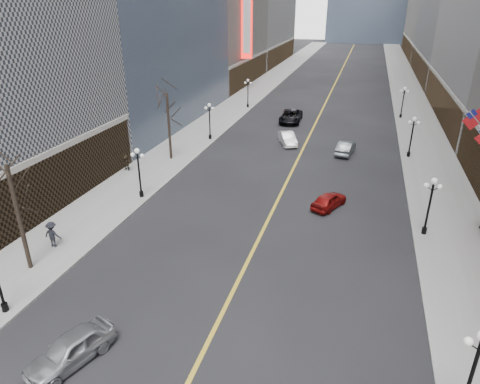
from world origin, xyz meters
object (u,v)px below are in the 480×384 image
Objects in this scene: streetlamp_west_3 at (248,90)px; car_sb_mid at (329,200)px; streetlamp_west_2 at (210,117)px; streetlamp_east_0 at (474,366)px; car_nb_far at (291,116)px; car_sb_far at (346,148)px; streetlamp_west_1 at (139,168)px; car_nb_mid at (288,138)px; streetlamp_east_2 at (412,133)px; car_nb_near at (71,349)px; streetlamp_east_3 at (403,99)px; streetlamp_east_1 at (430,200)px.

car_sb_mid is at bearing -63.97° from streetlamp_west_3.
streetlamp_west_2 is 22.38m from car_sb_mid.
streetlamp_east_0 is 0.74× the size of car_nb_far.
car_sb_far is (-6.87, 33.34, -2.15)m from streetlamp_east_0.
streetlamp_west_1 reaches higher than car_nb_mid.
streetlamp_west_2 reaches higher than car_sb_mid.
streetlamp_east_2 is at bearing -37.33° from streetlamp_west_3.
car_nb_near is 36.98m from car_sb_far.
streetlamp_east_3 is 1.00× the size of car_nb_near.
streetlamp_east_1 is 0.99× the size of car_sb_far.
streetlamp_east_0 is at bearing -73.47° from car_nb_far.
streetlamp_west_1 is 16.62m from car_sb_mid.
streetlamp_east_2 is 1.00× the size of streetlamp_east_3.
car_nb_near is at bearing -95.07° from car_nb_far.
streetlamp_west_1 is 1.00× the size of car_nb_near.
car_nb_mid is at bearing 175.79° from streetlamp_east_2.
car_sb_far reaches higher than car_sb_mid.
streetlamp_east_3 is 43.05m from streetlamp_west_1.
car_nb_near is (5.85, -18.00, -2.13)m from streetlamp_west_1.
car_sb_mid is (-7.36, -15.25, -2.23)m from streetlamp_east_2.
streetlamp_east_3 is 1.14× the size of car_sb_mid.
streetlamp_west_1 is 21.46m from car_nb_mid.
car_sb_mid is (16.24, -15.25, -2.23)m from streetlamp_west_2.
streetlamp_east_3 and streetlamp_west_3 have the same top height.
streetlamp_east_3 reaches higher than car_sb_far.
car_nb_mid is at bearing 126.19° from streetlamp_east_1.
car_nb_mid is at bearing 63.03° from streetlamp_west_1.
car_sb_far is at bearing -2.26° from streetlamp_west_2.
streetlamp_west_3 is (0.00, 36.00, 0.00)m from streetlamp_west_1.
streetlamp_west_3 is at bearing -39.58° from car_sb_mid.
streetlamp_east_2 is (0.00, 34.00, 0.00)m from streetlamp_east_0.
streetlamp_west_3 reaches higher than car_nb_mid.
car_nb_near is 23.21m from car_sb_mid.
streetlamp_west_3 is 54.36m from car_nb_near.
streetlamp_east_1 is 1.00× the size of streetlamp_west_1.
streetlamp_west_2 is at bearing 162.34° from car_nb_mid.
streetlamp_east_2 is 1.00× the size of streetlamp_west_3.
streetlamp_east_1 is at bearing -56.75° from streetlamp_west_3.
streetlamp_west_1 reaches higher than car_nb_far.
car_nb_near is 0.74× the size of car_nb_far.
streetlamp_west_2 is at bearing -90.00° from streetlamp_west_3.
streetlamp_east_0 is 1.00× the size of streetlamp_east_3.
car_nb_far is (-15.35, 11.35, -2.05)m from streetlamp_east_2.
car_sb_mid is at bearing 111.43° from streetlamp_east_0.
streetlamp_west_3 reaches higher than car_nb_near.
streetlamp_west_1 is at bearing -140.67° from car_nb_mid.
streetlamp_east_3 is (0.00, 52.00, 0.00)m from streetlamp_east_0.
car_nb_far is (8.25, 11.35, -2.05)m from streetlamp_west_2.
streetlamp_east_0 is 20.27m from car_sb_mid.
car_sb_mid is (7.99, -26.59, -0.18)m from car_nb_far.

